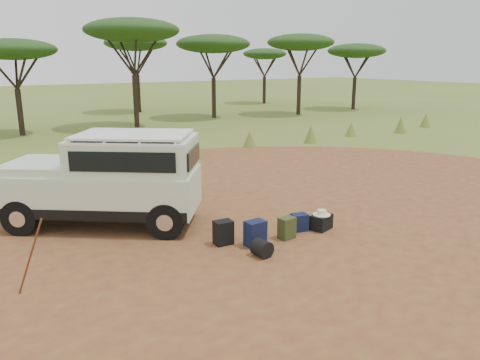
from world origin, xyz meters
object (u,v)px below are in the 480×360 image
backpack_olive (287,228)px  walking_staff (30,257)px  backpack_navy (255,233)px  hard_case (321,222)px  duffel_navy (299,222)px  safari_vehicle (109,182)px  backpack_black (223,233)px

backpack_olive → walking_staff: bearing=170.1°
backpack_navy → hard_case: backpack_navy is taller
walking_staff → duffel_navy: (5.58, -0.09, -0.45)m
backpack_navy → duffel_navy: backpack_navy is taller
duffel_navy → backpack_navy: bearing=-160.5°
safari_vehicle → backpack_navy: size_ratio=8.53×
hard_case → backpack_olive: bearing=163.5°
walking_staff → hard_case: 6.09m
backpack_olive → hard_case: backpack_olive is taller
walking_staff → backpack_black: (3.73, 0.14, -0.39)m
duffel_navy → safari_vehicle: bearing=153.8°
safari_vehicle → walking_staff: safari_vehicle is taller
hard_case → duffel_navy: bearing=140.1°
walking_staff → hard_case: bearing=-72.3°
hard_case → safari_vehicle: bearing=125.9°
backpack_black → walking_staff: bearing=-174.2°
backpack_black → backpack_navy: (0.52, -0.42, 0.01)m
walking_staff → backpack_olive: bearing=-73.2°
backpack_black → hard_case: backpack_black is taller
safari_vehicle → walking_staff: bearing=-93.1°
safari_vehicle → backpack_olive: bearing=-8.1°
backpack_black → duffel_navy: size_ratio=1.30×
backpack_navy → backpack_olive: backpack_navy is taller
walking_staff → hard_case: size_ratio=2.79×
walking_staff → backpack_navy: size_ratio=2.53×
hard_case → backpack_navy: bearing=161.7°
safari_vehicle → backpack_olive: safari_vehicle is taller
walking_staff → backpack_navy: 4.28m
walking_staff → backpack_black: 3.75m
backpack_black → hard_case: 2.38m
backpack_navy → walking_staff: bearing=173.2°
safari_vehicle → hard_case: (3.95, -2.85, -0.88)m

